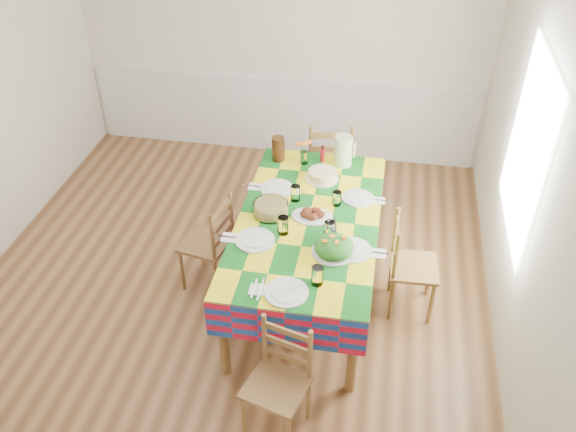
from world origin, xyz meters
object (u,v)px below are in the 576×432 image
object	(u,v)px
tea_pitcher	(278,149)
green_pitcher	(343,151)
dining_table	(308,228)
chair_right	(409,266)
chair_left	(210,243)
chair_far	(329,166)
chair_near	(279,382)
meat_platter	(312,215)

from	to	relation	value
tea_pitcher	green_pitcher	bearing A→B (deg)	2.98
green_pitcher	tea_pitcher	size ratio (longest dim) A/B	1.21
dining_table	chair_right	xyz separation A→B (m)	(0.84, -0.00, -0.28)
green_pitcher	chair_left	size ratio (longest dim) A/B	0.31
green_pitcher	chair_left	world-z (taller)	green_pitcher
dining_table	chair_far	bearing A→B (deg)	89.57
tea_pitcher	dining_table	bearing A→B (deg)	-64.29
green_pitcher	chair_near	size ratio (longest dim) A/B	0.32
chair_left	chair_near	bearing A→B (deg)	44.05
green_pitcher	chair_left	xyz separation A→B (m)	(-1.02, -0.89, -0.51)
meat_platter	tea_pitcher	xyz separation A→B (m)	(-0.44, 0.82, 0.09)
chair_far	chair_right	distance (m)	1.56
tea_pitcher	chair_near	world-z (taller)	tea_pitcher
tea_pitcher	chair_far	distance (m)	0.76
chair_near	dining_table	bearing A→B (deg)	105.94
dining_table	green_pitcher	xyz separation A→B (m)	(0.18, 0.88, 0.23)
chair_left	tea_pitcher	bearing A→B (deg)	164.55
meat_platter	chair_left	size ratio (longest dim) A/B	0.37
meat_platter	chair_near	world-z (taller)	chair_near
chair_left	chair_far	bearing A→B (deg)	158.54
green_pitcher	tea_pitcher	xyz separation A→B (m)	(-0.59, -0.03, -0.02)
meat_platter	green_pitcher	xyz separation A→B (m)	(0.15, 0.85, 0.11)
tea_pitcher	chair_far	size ratio (longest dim) A/B	0.22
tea_pitcher	chair_far	xyz separation A→B (m)	(0.42, 0.47, -0.42)
dining_table	chair_far	xyz separation A→B (m)	(0.01, 1.32, -0.21)
tea_pitcher	chair_near	bearing A→B (deg)	-79.07
meat_platter	chair_near	bearing A→B (deg)	-90.64
meat_platter	chair_right	xyz separation A→B (m)	(0.81, -0.03, -0.40)
meat_platter	tea_pitcher	world-z (taller)	tea_pitcher
tea_pitcher	chair_left	xyz separation A→B (m)	(-0.43, -0.86, -0.48)
green_pitcher	chair_far	size ratio (longest dim) A/B	0.27
green_pitcher	tea_pitcher	world-z (taller)	green_pitcher
dining_table	chair_left	xyz separation A→B (m)	(-0.84, -0.01, -0.27)
dining_table	chair_right	world-z (taller)	chair_right
meat_platter	chair_far	xyz separation A→B (m)	(-0.02, 1.29, -0.33)
chair_near	chair_left	bearing A→B (deg)	138.33
chair_near	meat_platter	bearing A→B (deg)	104.84
green_pitcher	chair_right	bearing A→B (deg)	-53.24
chair_right	meat_platter	bearing A→B (deg)	85.17
tea_pitcher	chair_left	bearing A→B (deg)	-116.64
chair_near	chair_left	xyz separation A→B (m)	(-0.85, 1.32, 0.01)
chair_right	chair_left	bearing A→B (deg)	87.62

